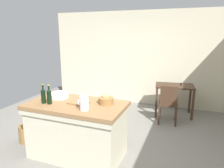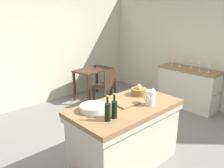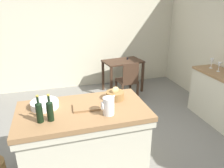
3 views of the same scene
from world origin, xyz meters
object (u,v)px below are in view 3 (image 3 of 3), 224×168
pitcher (108,106)px  wooden_chair (128,80)px  bread_basket (115,95)px  writing_desk (123,66)px  island_table (84,138)px  side_cabinet (224,100)px  wine_glass_right (219,65)px  wine_bottle_dark (50,110)px  wine_bottle_amber (39,111)px  wash_bowl (45,104)px  cutting_board (86,107)px  wine_glass_far_right (212,62)px

pitcher → wooden_chair: bearing=64.0°
wooden_chair → bread_basket: (-0.80, -1.67, 0.48)m
writing_desk → bread_basket: bearing=-111.2°
island_table → side_cabinet: (2.60, 0.49, -0.03)m
bread_basket → wine_glass_right: bearing=15.4°
wine_bottle_dark → wine_bottle_amber: size_ratio=0.99×
wash_bowl → wine_bottle_amber: 0.35m
writing_desk → wine_glass_right: 2.12m
pitcher → wine_bottle_amber: (-0.75, 0.04, 0.02)m
wine_bottle_amber → cutting_board: bearing=18.4°
cutting_board → island_table: bearing=-173.2°
wine_bottle_amber → island_table: bearing=19.4°
writing_desk → wooden_chair: (-0.07, -0.58, -0.15)m
side_cabinet → wine_glass_far_right: wine_glass_far_right is taller
writing_desk → cutting_board: 2.74m
wooden_chair → bread_basket: bread_basket is taller
bread_basket → wine_bottle_amber: wine_bottle_amber is taller
writing_desk → wooden_chair: size_ratio=1.08×
writing_desk → wine_bottle_amber: size_ratio=3.10×
pitcher → wine_glass_far_right: size_ratio=1.36×
side_cabinet → wine_glass_far_right: (0.00, 0.46, 0.58)m
wine_bottle_dark → cutting_board: bearing=22.6°
writing_desk → pitcher: size_ratio=3.89×
bread_basket → wine_glass_far_right: size_ratio=1.29×
island_table → writing_desk: bearing=61.1°
wash_bowl → bread_basket: 0.89m
wash_bowl → wine_glass_right: bearing=10.8°
pitcher → wine_bottle_amber: 0.75m
wine_bottle_dark → wash_bowl: bearing=100.6°
wooden_chair → wine_glass_far_right: bearing=-33.0°
island_table → writing_desk: island_table is taller
side_cabinet → wine_glass_far_right: bearing=89.8°
wine_glass_far_right → wash_bowl: bearing=-165.5°
writing_desk → wine_bottle_dark: wine_bottle_dark is taller
wine_glass_right → wine_glass_far_right: 0.21m
wine_glass_far_right → writing_desk: bearing=131.1°
writing_desk → wooden_chair: wooden_chair is taller
wash_bowl → island_table: bearing=-21.0°
island_table → wine_glass_right: bearing=16.1°
wash_bowl → wine_bottle_amber: size_ratio=1.06×
writing_desk → wooden_chair: 0.61m
wash_bowl → pitcher: bearing=-28.4°
wine_glass_far_right → side_cabinet: bearing=-90.2°
island_table → wine_glass_right: 2.75m
island_table → cutting_board: (0.04, 0.01, 0.43)m
bread_basket → island_table: bearing=-161.0°
side_cabinet → cutting_board: bearing=-169.2°
writing_desk → wine_bottle_dark: bearing=-123.5°
island_table → wine_glass_far_right: bearing=20.2°
pitcher → wine_bottle_amber: wine_bottle_amber is taller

